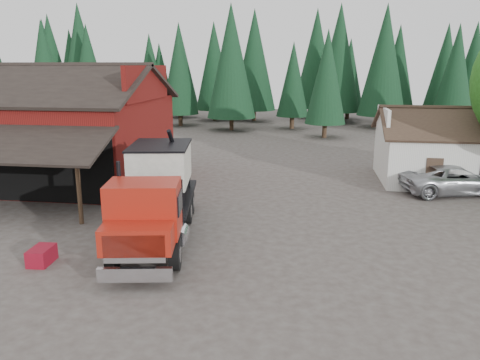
# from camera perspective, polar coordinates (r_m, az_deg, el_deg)

# --- Properties ---
(ground) EXTENTS (120.00, 120.00, 0.00)m
(ground) POSITION_cam_1_polar(r_m,az_deg,el_deg) (18.76, -6.13, -8.24)
(ground) COLOR #403732
(ground) RESTS_ON ground
(red_barn) EXTENTS (12.80, 13.63, 7.18)m
(red_barn) POSITION_cam_1_polar(r_m,az_deg,el_deg) (31.18, -21.54, 4.90)
(red_barn) COLOR maroon
(red_barn) RESTS_ON ground
(farmhouse) EXTENTS (8.60, 6.42, 4.65)m
(farmhouse) POSITION_cam_1_polar(r_m,az_deg,el_deg) (31.45, 24.03, 2.84)
(farmhouse) COLOR silver
(farmhouse) RESTS_ON ground
(conifer_backdrop) EXTENTS (76.00, 16.00, 16.00)m
(conifer_backdrop) POSITION_cam_1_polar(r_m,az_deg,el_deg) (59.39, 4.08, 7.04)
(conifer_backdrop) COLOR #10321C
(conifer_backdrop) RESTS_ON ground
(near_pine_a) EXTENTS (4.40, 4.40, 11.40)m
(near_pine_a) POSITION_cam_1_polar(r_m,az_deg,el_deg) (52.06, -22.68, 12.13)
(near_pine_a) COLOR #382619
(near_pine_a) RESTS_ON ground
(near_pine_b) EXTENTS (3.96, 3.96, 10.40)m
(near_pine_b) POSITION_cam_1_polar(r_m,az_deg,el_deg) (46.84, 10.53, 12.25)
(near_pine_b) COLOR #382619
(near_pine_b) RESTS_ON ground
(near_pine_d) EXTENTS (5.28, 5.28, 13.40)m
(near_pine_d) POSITION_cam_1_polar(r_m,az_deg,el_deg) (51.51, -1.07, 14.28)
(near_pine_d) COLOR #382619
(near_pine_d) RESTS_ON ground
(feed_truck) EXTENTS (4.08, 9.76, 4.27)m
(feed_truck) POSITION_cam_1_polar(r_m,az_deg,el_deg) (19.39, -10.20, -1.42)
(feed_truck) COLOR black
(feed_truck) RESTS_ON ground
(silver_car) EXTENTS (6.37, 4.09, 1.63)m
(silver_car) POSITION_cam_1_polar(r_m,az_deg,el_deg) (28.67, 24.58, 0.07)
(silver_car) COLOR #AEB0B6
(silver_car) RESTS_ON ground
(equip_box) EXTENTS (0.77, 1.14, 0.60)m
(equip_box) POSITION_cam_1_polar(r_m,az_deg,el_deg) (18.65, -23.02, -8.47)
(equip_box) COLOR maroon
(equip_box) RESTS_ON ground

